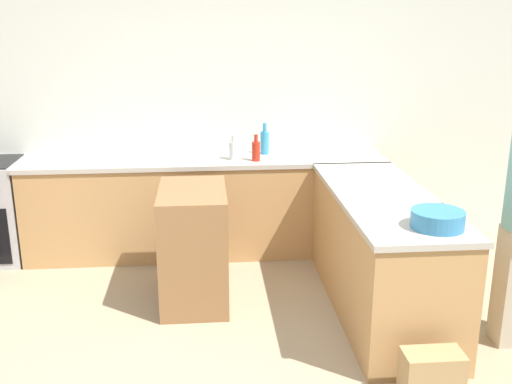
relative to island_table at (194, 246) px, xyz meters
name	(u,v)px	position (x,y,z in m)	size (l,w,h in m)	color
wall_back	(203,102)	(0.10, 1.29, 0.91)	(8.00, 0.06, 2.70)	silver
counter_back	(206,206)	(0.10, 0.97, 0.00)	(3.23, 0.61, 0.89)	tan
counter_peninsula	(381,253)	(1.37, -0.27, 0.00)	(0.69, 1.93, 0.89)	tan
island_table	(194,246)	(0.00, 0.00, 0.00)	(0.50, 0.77, 0.89)	brown
mixing_bowl	(437,219)	(1.48, -0.96, 0.50)	(0.32, 0.32, 0.11)	teal
vinegar_bottle_clear	(234,150)	(0.36, 0.90, 0.54)	(0.08, 0.08, 0.22)	silver
hot_sauce_bottle	(256,150)	(0.55, 0.84, 0.54)	(0.07, 0.07, 0.23)	red
dish_soap_bottle	(265,142)	(0.65, 1.10, 0.56)	(0.08, 0.08, 0.29)	#338CBF
paper_bag	(431,378)	(1.34, -1.42, -0.28)	(0.34, 0.19, 0.32)	#A88456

